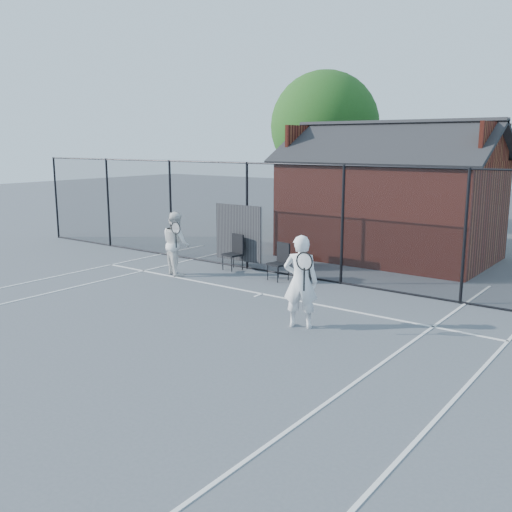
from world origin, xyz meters
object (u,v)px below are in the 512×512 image
Objects in this scene: chair_right at (278,262)px; clubhouse at (390,206)px; player_front at (301,281)px; player_back at (176,243)px; chair_left at (233,253)px; waste_bin at (302,269)px.

clubhouse is at bearing 89.80° from chair_right.
player_front is 1.06× the size of player_back.
clubhouse is at bearing 101.47° from player_front.
player_back is at bearing -112.79° from chair_left.
clubhouse is 3.59× the size of player_front.
waste_bin is at bearing 32.78° from chair_right.
player_back is at bearing 160.45° from player_front.
player_back is 2.63× the size of waste_bin.
waste_bin is at bearing -95.15° from clubhouse.
chair_left is 1.03× the size of chair_right.
player_back reaches higher than chair_right.
clubhouse reaches higher than chair_left.
clubhouse reaches higher than waste_bin.
player_front is 3.88m from chair_right.
clubhouse is at bearing 84.85° from waste_bin.
waste_bin is at bearing 121.56° from player_front.
player_front is (1.53, -7.54, -0.70)m from clubhouse.
player_front reaches higher than player_back.
chair_right is (1.71, -0.23, -0.01)m from chair_left.
player_front is at bearing -58.44° from waste_bin.
clubhouse is 10.01× the size of waste_bin.
chair_right is at bearing 22.73° from player_back.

